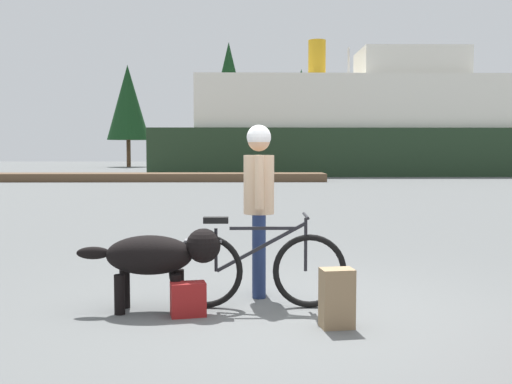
# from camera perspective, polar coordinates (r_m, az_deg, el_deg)

# --- Properties ---
(ground_plane) EXTENTS (160.00, 160.00, 0.00)m
(ground_plane) POSITION_cam_1_polar(r_m,az_deg,el_deg) (5.87, 3.40, -11.21)
(ground_plane) COLOR #595B5B
(bicycle) EXTENTS (1.73, 0.44, 0.91)m
(bicycle) POSITION_cam_1_polar(r_m,az_deg,el_deg) (5.92, 0.03, -7.20)
(bicycle) COLOR black
(bicycle) RESTS_ON ground_plane
(person_cyclist) EXTENTS (0.32, 0.53, 1.80)m
(person_cyclist) POSITION_cam_1_polar(r_m,az_deg,el_deg) (6.33, 0.27, -0.01)
(person_cyclist) COLOR navy
(person_cyclist) RESTS_ON ground_plane
(dog) EXTENTS (1.37, 0.44, 0.79)m
(dog) POSITION_cam_1_polar(r_m,az_deg,el_deg) (5.86, -9.20, -5.98)
(dog) COLOR black
(dog) RESTS_ON ground_plane
(backpack) EXTENTS (0.31, 0.24, 0.52)m
(backpack) POSITION_cam_1_polar(r_m,az_deg,el_deg) (5.35, 7.64, -9.89)
(backpack) COLOR #8C7251
(backpack) RESTS_ON ground_plane
(handbag_pannier) EXTENTS (0.35, 0.24, 0.32)m
(handbag_pannier) POSITION_cam_1_polar(r_m,az_deg,el_deg) (5.71, -6.41, -10.02)
(handbag_pannier) COLOR maroon
(handbag_pannier) RESTS_ON ground_plane
(dock_pier) EXTENTS (16.70, 2.17, 0.40)m
(dock_pier) POSITION_cam_1_polar(r_m,az_deg,el_deg) (30.71, -9.20, 1.39)
(dock_pier) COLOR brown
(dock_pier) RESTS_ON ground_plane
(ferry_boat) EXTENTS (26.83, 7.24, 8.46)m
(ferry_boat) POSITION_cam_1_polar(r_m,az_deg,el_deg) (39.27, 10.60, 5.93)
(ferry_boat) COLOR #1E331E
(ferry_boat) RESTS_ON ground_plane
(sailboat_moored) EXTENTS (8.85, 2.48, 8.02)m
(sailboat_moored) POSITION_cam_1_polar(r_m,az_deg,el_deg) (39.16, 8.63, 2.35)
(sailboat_moored) COLOR silver
(sailboat_moored) RESTS_ON ground_plane
(pine_tree_far_left) EXTENTS (3.94, 3.94, 9.52)m
(pine_tree_far_left) POSITION_cam_1_polar(r_m,az_deg,el_deg) (58.34, -11.98, 8.25)
(pine_tree_far_left) COLOR #4C331E
(pine_tree_far_left) RESTS_ON ground_plane
(pine_tree_center) EXTENTS (4.06, 4.06, 11.52)m
(pine_tree_center) POSITION_cam_1_polar(r_m,az_deg,el_deg) (56.77, -2.58, 9.72)
(pine_tree_center) COLOR #4C331E
(pine_tree_center) RESTS_ON ground_plane
(pine_tree_far_right) EXTENTS (4.25, 4.25, 10.59)m
(pine_tree_far_right) POSITION_cam_1_polar(r_m,az_deg,el_deg) (59.81, 13.52, 8.69)
(pine_tree_far_right) COLOR #4C331E
(pine_tree_far_right) RESTS_ON ground_plane
(pine_tree_mid_back) EXTENTS (4.22, 4.22, 10.06)m
(pine_tree_mid_back) POSITION_cam_1_polar(r_m,az_deg,el_deg) (64.42, 4.28, 8.16)
(pine_tree_mid_back) COLOR #4C331E
(pine_tree_mid_back) RESTS_ON ground_plane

